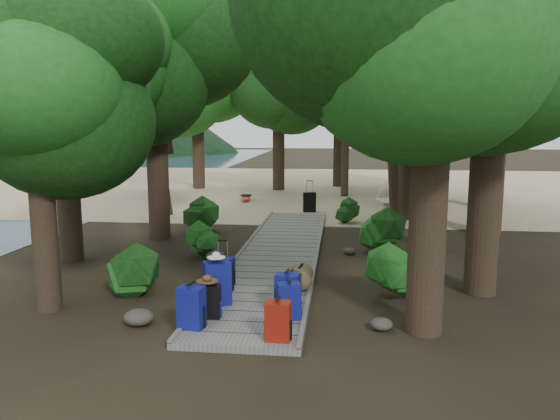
% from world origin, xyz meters
% --- Properties ---
extents(ground, '(120.00, 120.00, 0.00)m').
position_xyz_m(ground, '(0.00, 0.00, 0.00)').
color(ground, '#2D2316').
rests_on(ground, ground).
extents(sand_beach, '(40.00, 22.00, 0.02)m').
position_xyz_m(sand_beach, '(0.00, 16.00, 0.01)').
color(sand_beach, tan).
rests_on(sand_beach, ground).
extents(boardwalk, '(2.00, 12.00, 0.12)m').
position_xyz_m(boardwalk, '(0.00, 1.00, 0.06)').
color(boardwalk, slate).
rests_on(boardwalk, ground).
extents(backpack_left_a, '(0.44, 0.34, 0.75)m').
position_xyz_m(backpack_left_a, '(-0.79, -4.37, 0.49)').
color(backpack_left_a, navy).
rests_on(backpack_left_a, boardwalk).
extents(backpack_left_b, '(0.36, 0.27, 0.62)m').
position_xyz_m(backpack_left_b, '(-0.61, -3.87, 0.43)').
color(backpack_left_b, black).
rests_on(backpack_left_b, boardwalk).
extents(backpack_left_c, '(0.56, 0.49, 0.86)m').
position_xyz_m(backpack_left_c, '(-0.64, -3.18, 0.55)').
color(backpack_left_c, navy).
rests_on(backpack_left_c, boardwalk).
extents(backpack_left_d, '(0.43, 0.33, 0.62)m').
position_xyz_m(backpack_left_d, '(-0.78, -2.00, 0.43)').
color(backpack_left_d, navy).
rests_on(backpack_left_d, boardwalk).
extents(backpack_right_a, '(0.38, 0.28, 0.66)m').
position_xyz_m(backpack_right_a, '(0.63, -4.71, 0.45)').
color(backpack_right_a, maroon).
rests_on(backpack_right_a, boardwalk).
extents(backpack_right_b, '(0.43, 0.35, 0.68)m').
position_xyz_m(backpack_right_b, '(0.70, -3.78, 0.46)').
color(backpack_right_b, navy).
rests_on(backpack_right_b, boardwalk).
extents(backpack_right_c, '(0.43, 0.33, 0.69)m').
position_xyz_m(backpack_right_c, '(0.63, -3.29, 0.47)').
color(backpack_right_c, navy).
rests_on(backpack_right_c, boardwalk).
extents(backpack_right_d, '(0.37, 0.29, 0.50)m').
position_xyz_m(backpack_right_d, '(0.64, -2.63, 0.37)').
color(backpack_right_d, '#383714').
rests_on(backpack_right_d, boardwalk).
extents(duffel_right_khaki, '(0.48, 0.66, 0.41)m').
position_xyz_m(duffel_right_khaki, '(0.77, -1.96, 0.32)').
color(duffel_right_khaki, brown).
rests_on(duffel_right_khaki, boardwalk).
extents(suitcase_on_boardwalk, '(0.39, 0.27, 0.56)m').
position_xyz_m(suitcase_on_boardwalk, '(-0.71, -2.41, 0.40)').
color(suitcase_on_boardwalk, black).
rests_on(suitcase_on_boardwalk, boardwalk).
extents(lone_suitcase_on_sand, '(0.51, 0.35, 0.73)m').
position_xyz_m(lone_suitcase_on_sand, '(0.35, 7.92, 0.39)').
color(lone_suitcase_on_sand, black).
rests_on(lone_suitcase_on_sand, sand_beach).
extents(hat_brown, '(0.36, 0.36, 0.11)m').
position_xyz_m(hat_brown, '(-0.66, -3.87, 0.80)').
color(hat_brown, '#51351E').
rests_on(hat_brown, backpack_left_b).
extents(hat_white, '(0.33, 0.33, 0.11)m').
position_xyz_m(hat_white, '(-0.65, -3.21, 1.04)').
color(hat_white, silver).
rests_on(hat_white, backpack_left_c).
extents(kayak, '(1.10, 3.46, 0.34)m').
position_xyz_m(kayak, '(-2.54, 10.56, 0.19)').
color(kayak, '#A81F0E').
rests_on(kayak, sand_beach).
extents(sun_lounger, '(1.11, 2.03, 0.63)m').
position_xyz_m(sun_lounger, '(3.45, 9.95, 0.33)').
color(sun_lounger, silver).
rests_on(sun_lounger, sand_beach).
extents(tree_right_a, '(5.03, 5.03, 8.38)m').
position_xyz_m(tree_right_a, '(2.89, -3.82, 4.19)').
color(tree_right_a, black).
rests_on(tree_right_a, ground).
extents(tree_right_b, '(4.96, 4.96, 8.86)m').
position_xyz_m(tree_right_b, '(4.30, -1.61, 4.43)').
color(tree_right_b, black).
rests_on(tree_right_b, ground).
extents(tree_right_c, '(5.00, 5.00, 8.66)m').
position_xyz_m(tree_right_c, '(3.96, 2.43, 4.33)').
color(tree_right_c, black).
rests_on(tree_right_c, ground).
extents(tree_right_d, '(6.15, 6.15, 11.28)m').
position_xyz_m(tree_right_d, '(5.97, 4.41, 5.64)').
color(tree_right_d, black).
rests_on(tree_right_d, ground).
extents(tree_right_e, '(5.43, 5.43, 9.78)m').
position_xyz_m(tree_right_e, '(3.82, 6.86, 4.89)').
color(tree_right_e, black).
rests_on(tree_right_e, ground).
extents(tree_right_f, '(4.96, 4.96, 8.86)m').
position_xyz_m(tree_right_f, '(6.99, 10.14, 4.43)').
color(tree_right_f, black).
rests_on(tree_right_f, ground).
extents(tree_left_a, '(3.83, 3.83, 6.38)m').
position_xyz_m(tree_left_a, '(-3.69, -3.47, 3.19)').
color(tree_left_a, black).
rests_on(tree_left_a, ground).
extents(tree_left_b, '(4.45, 4.45, 8.01)m').
position_xyz_m(tree_left_b, '(-5.02, -0.04, 4.00)').
color(tree_left_b, black).
rests_on(tree_left_b, ground).
extents(tree_left_c, '(5.06, 5.06, 8.79)m').
position_xyz_m(tree_left_c, '(-3.74, 2.78, 4.40)').
color(tree_left_c, black).
rests_on(tree_left_c, ground).
extents(tree_back_a, '(4.88, 4.88, 8.45)m').
position_xyz_m(tree_back_a, '(-1.59, 14.64, 4.23)').
color(tree_back_a, black).
rests_on(tree_back_a, ground).
extents(tree_back_b, '(5.13, 5.13, 9.16)m').
position_xyz_m(tree_back_b, '(1.41, 16.52, 4.58)').
color(tree_back_b, black).
rests_on(tree_back_b, ground).
extents(tree_back_c, '(4.81, 4.81, 8.66)m').
position_xyz_m(tree_back_c, '(5.02, 15.08, 4.33)').
color(tree_back_c, black).
rests_on(tree_back_c, ground).
extents(tree_back_d, '(5.26, 5.26, 8.77)m').
position_xyz_m(tree_back_d, '(-5.73, 14.80, 4.39)').
color(tree_back_d, black).
rests_on(tree_back_d, ground).
extents(palm_right_a, '(4.64, 4.64, 7.92)m').
position_xyz_m(palm_right_a, '(3.45, 5.49, 3.96)').
color(palm_right_a, '#123B10').
rests_on(palm_right_a, ground).
extents(palm_right_b, '(4.05, 4.05, 7.82)m').
position_xyz_m(palm_right_b, '(5.43, 11.19, 3.91)').
color(palm_right_b, '#123B10').
rests_on(palm_right_b, ground).
extents(palm_right_c, '(4.86, 4.86, 7.72)m').
position_xyz_m(palm_right_c, '(1.96, 12.78, 3.86)').
color(palm_right_c, '#123B10').
rests_on(palm_right_c, ground).
extents(palm_left_a, '(4.21, 4.21, 6.70)m').
position_xyz_m(palm_left_a, '(-4.98, 6.68, 3.35)').
color(palm_left_a, '#123B10').
rests_on(palm_left_a, ground).
extents(rock_left_a, '(0.50, 0.45, 0.28)m').
position_xyz_m(rock_left_a, '(-1.79, -4.06, 0.14)').
color(rock_left_a, '#4C473F').
rests_on(rock_left_a, ground).
extents(rock_left_b, '(0.33, 0.30, 0.18)m').
position_xyz_m(rock_left_b, '(-2.84, -1.71, 0.09)').
color(rock_left_b, '#4C473F').
rests_on(rock_left_b, ground).
extents(rock_left_c, '(0.50, 0.45, 0.28)m').
position_xyz_m(rock_left_c, '(-1.46, 0.19, 0.14)').
color(rock_left_c, '#4C473F').
rests_on(rock_left_c, ground).
extents(rock_left_d, '(0.29, 0.26, 0.16)m').
position_xyz_m(rock_left_d, '(-2.58, 2.61, 0.08)').
color(rock_left_d, '#4C473F').
rests_on(rock_left_d, ground).
extents(rock_right_a, '(0.37, 0.33, 0.20)m').
position_xyz_m(rock_right_a, '(2.23, -3.82, 0.10)').
color(rock_right_a, '#4C473F').
rests_on(rock_right_a, ground).
extents(rock_right_b, '(0.41, 0.37, 0.23)m').
position_xyz_m(rock_right_b, '(2.85, -1.17, 0.11)').
color(rock_right_b, '#4C473F').
rests_on(rock_right_b, ground).
extents(rock_right_c, '(0.31, 0.28, 0.17)m').
position_xyz_m(rock_right_c, '(1.77, 1.36, 0.09)').
color(rock_right_c, '#4C473F').
rests_on(rock_right_c, ground).
extents(shrub_left_a, '(1.20, 1.20, 1.08)m').
position_xyz_m(shrub_left_a, '(-2.52, -2.52, 0.54)').
color(shrub_left_a, '#1A4C17').
rests_on(shrub_left_a, ground).
extents(shrub_left_b, '(0.98, 0.98, 0.88)m').
position_xyz_m(shrub_left_b, '(-1.81, 0.57, 0.44)').
color(shrub_left_b, '#1A4C17').
rests_on(shrub_left_b, ground).
extents(shrub_left_c, '(1.30, 1.30, 1.17)m').
position_xyz_m(shrub_left_c, '(-2.80, 4.00, 0.58)').
color(shrub_left_c, '#1A4C17').
rests_on(shrub_left_c, ground).
extents(shrub_right_a, '(1.13, 1.13, 1.01)m').
position_xyz_m(shrub_right_a, '(2.57, -2.08, 0.51)').
color(shrub_right_a, '#1A4C17').
rests_on(shrub_right_a, ground).
extents(shrub_right_b, '(1.35, 1.35, 1.22)m').
position_xyz_m(shrub_right_b, '(2.54, 1.52, 0.61)').
color(shrub_right_b, '#1A4C17').
rests_on(shrub_right_b, ground).
extents(shrub_right_c, '(0.89, 0.89, 0.80)m').
position_xyz_m(shrub_right_c, '(1.84, 5.86, 0.40)').
color(shrub_right_c, '#1A4C17').
rests_on(shrub_right_c, ground).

